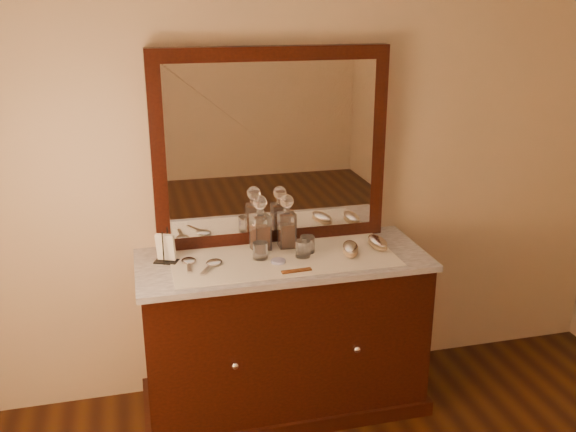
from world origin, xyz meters
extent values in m
plane|color=tan|center=(0.00, 2.25, 1.40)|extent=(4.50, 4.50, 0.00)
cube|color=black|center=(0.00, 1.96, 0.41)|extent=(1.40, 0.55, 0.82)
cube|color=black|center=(0.00, 1.96, 0.04)|extent=(1.46, 0.59, 0.08)
sphere|color=silver|center=(-0.30, 1.67, 0.45)|extent=(0.04, 0.04, 0.04)
sphere|color=silver|center=(0.30, 1.67, 0.45)|extent=(0.04, 0.04, 0.04)
cube|color=silver|center=(0.00, 1.96, 0.83)|extent=(1.44, 0.59, 0.03)
cube|color=black|center=(0.00, 2.20, 1.35)|extent=(1.20, 0.08, 1.00)
cube|color=white|center=(0.00, 2.17, 1.35)|extent=(1.06, 0.01, 0.86)
cube|color=silver|center=(0.00, 1.94, 0.85)|extent=(1.10, 0.45, 0.00)
cylinder|color=white|center=(-0.04, 1.89, 0.86)|extent=(0.08, 0.08, 0.01)
cube|color=brown|center=(0.02, 1.76, 0.86)|extent=(0.15, 0.04, 0.01)
cube|color=black|center=(-0.56, 2.04, 0.85)|extent=(0.13, 0.11, 0.01)
cylinder|color=black|center=(-0.58, 2.00, 0.93)|extent=(0.01, 0.01, 0.17)
cylinder|color=black|center=(-0.55, 2.07, 0.93)|extent=(0.01, 0.01, 0.17)
cube|color=white|center=(-0.56, 2.04, 0.93)|extent=(0.10, 0.07, 0.14)
cube|color=#984416|center=(-0.09, 2.08, 0.92)|extent=(0.09, 0.09, 0.13)
cube|color=white|center=(-0.09, 2.08, 0.95)|extent=(0.10, 0.10, 0.18)
cylinder|color=white|center=(-0.09, 2.08, 1.05)|extent=(0.04, 0.04, 0.03)
sphere|color=white|center=(-0.09, 2.08, 1.10)|extent=(0.09, 0.09, 0.07)
cube|color=#984416|center=(0.05, 2.08, 0.92)|extent=(0.07, 0.07, 0.13)
cube|color=white|center=(0.05, 2.08, 0.94)|extent=(0.09, 0.09, 0.18)
cylinder|color=white|center=(0.05, 2.08, 1.05)|extent=(0.04, 0.04, 0.03)
sphere|color=white|center=(0.05, 2.08, 1.10)|extent=(0.07, 0.07, 0.07)
ellipsoid|color=#9C805F|center=(0.34, 1.91, 0.87)|extent=(0.12, 0.19, 0.03)
ellipsoid|color=silver|center=(0.34, 1.91, 0.89)|extent=(0.12, 0.19, 0.03)
ellipsoid|color=#9C805F|center=(0.50, 1.96, 0.87)|extent=(0.08, 0.18, 0.03)
ellipsoid|color=silver|center=(0.50, 1.96, 0.89)|extent=(0.08, 0.18, 0.03)
ellipsoid|color=silver|center=(-0.46, 2.00, 0.86)|extent=(0.08, 0.09, 0.02)
cube|color=silver|center=(-0.47, 1.92, 0.86)|extent=(0.03, 0.12, 0.01)
ellipsoid|color=silver|center=(-0.34, 1.94, 0.86)|extent=(0.11, 0.12, 0.02)
cube|color=silver|center=(-0.39, 1.87, 0.86)|extent=(0.08, 0.12, 0.01)
cylinder|color=white|center=(0.13, 1.98, 0.90)|extent=(0.07, 0.07, 0.08)
cylinder|color=white|center=(0.09, 1.93, 0.90)|extent=(0.07, 0.07, 0.08)
cylinder|color=white|center=(-0.11, 1.96, 0.90)|extent=(0.07, 0.07, 0.08)
camera|label=1|loc=(-0.68, -0.87, 2.07)|focal=39.56mm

